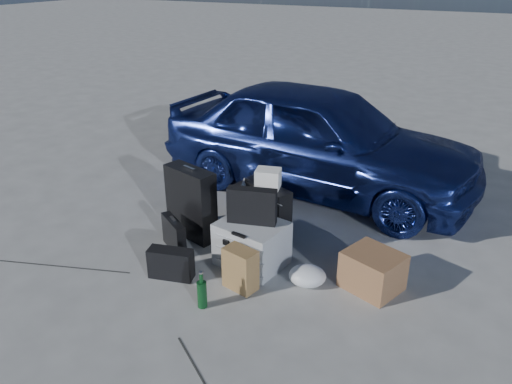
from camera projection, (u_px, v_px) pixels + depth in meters
ground at (204, 279)px, 4.46m from camera, size 60.00×60.00×0.00m
car at (318, 138)px, 6.01m from camera, size 3.95×1.83×1.31m
pelican_case at (252, 244)px, 4.61m from camera, size 0.65×0.56×0.42m
laptop_bag at (252, 206)px, 4.47m from camera, size 0.46×0.22×0.33m
briefcase at (174, 235)px, 4.87m from camera, size 0.40×0.30×0.32m
suitcase_left at (191, 203)px, 5.03m from camera, size 0.60×0.35×0.74m
suitcase_right at (269, 214)px, 4.97m from camera, size 0.53×0.36×0.60m
white_carton at (268, 179)px, 4.79m from camera, size 0.27×0.24×0.19m
duffel_bag at (258, 204)px, 5.49m from camera, size 0.69×0.43×0.32m
flat_box_white at (260, 187)px, 5.42m from camera, size 0.47×0.41×0.07m
flat_box_black at (260, 181)px, 5.41m from camera, size 0.31×0.25×0.06m
kraft_bag at (240, 269)px, 4.27m from camera, size 0.32×0.23×0.38m
cardboard_box at (373, 271)px, 4.27m from camera, size 0.56×0.53×0.34m
plastic_bag at (307, 276)px, 4.35m from camera, size 0.39×0.36×0.18m
messenger_bag at (171, 264)px, 4.43m from camera, size 0.42×0.24×0.28m
green_bottle at (202, 290)px, 4.04m from camera, size 0.10×0.10×0.32m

